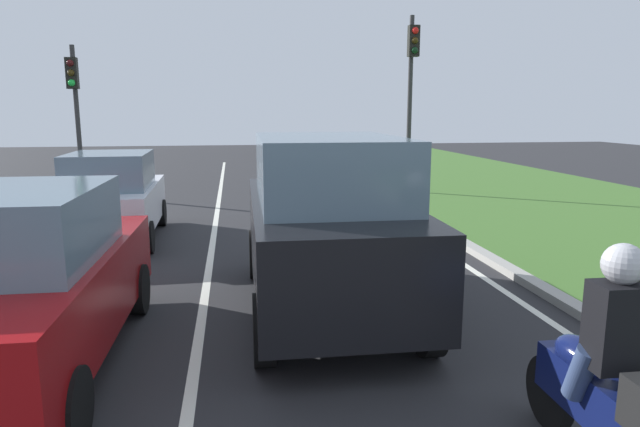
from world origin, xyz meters
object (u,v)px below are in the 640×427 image
(car_sedan_left_lane, at_px, (22,282))
(traffic_light_overhead_left, at_px, (75,97))
(motorcycle, at_px, (613,412))
(rider_person, at_px, (617,323))
(car_hatchback_far, at_px, (113,197))
(traffic_light_near_right, at_px, (412,76))
(car_suv_ahead, at_px, (327,223))

(car_sedan_left_lane, height_order, traffic_light_overhead_left, traffic_light_overhead_left)
(motorcycle, distance_m, rider_person, 0.62)
(motorcycle, bearing_deg, car_hatchback_far, 121.92)
(car_hatchback_far, bearing_deg, car_sedan_left_lane, -88.67)
(car_hatchback_far, xyz_separation_m, traffic_light_overhead_left, (-2.21, 6.27, 2.09))
(rider_person, bearing_deg, car_sedan_left_lane, 153.10)
(car_sedan_left_lane, distance_m, motorcycle, 5.28)
(car_sedan_left_lane, distance_m, traffic_light_near_right, 13.52)
(rider_person, relative_size, traffic_light_near_right, 0.22)
(car_suv_ahead, relative_size, traffic_light_near_right, 0.84)
(car_suv_ahead, height_order, motorcycle, car_suv_ahead)
(car_hatchback_far, xyz_separation_m, rider_person, (4.91, -8.27, 0.31))
(traffic_light_overhead_left, bearing_deg, car_suv_ahead, -62.00)
(traffic_light_overhead_left, bearing_deg, car_sedan_left_lane, -78.28)
(car_sedan_left_lane, bearing_deg, traffic_light_near_right, 56.40)
(car_sedan_left_lane, relative_size, traffic_light_overhead_left, 0.97)
(car_suv_ahead, height_order, traffic_light_overhead_left, traffic_light_overhead_left)
(car_suv_ahead, relative_size, motorcycle, 2.38)
(motorcycle, relative_size, traffic_light_near_right, 0.35)
(car_suv_ahead, xyz_separation_m, traffic_light_near_right, (4.24, 9.72, 2.43))
(car_sedan_left_lane, xyz_separation_m, motorcycle, (4.62, -2.54, -0.35))
(car_sedan_left_lane, bearing_deg, rider_person, -27.37)
(rider_person, height_order, traffic_light_near_right, traffic_light_near_right)
(car_hatchback_far, height_order, rider_person, car_hatchback_far)
(car_suv_ahead, bearing_deg, motorcycle, -69.08)
(traffic_light_near_right, bearing_deg, car_hatchback_far, -146.59)
(car_hatchback_far, distance_m, rider_person, 9.62)
(traffic_light_overhead_left, bearing_deg, rider_person, -63.89)
(car_suv_ahead, relative_size, traffic_light_overhead_left, 1.01)
(rider_person, bearing_deg, car_suv_ahead, 111.56)
(car_hatchback_far, xyz_separation_m, traffic_light_near_right, (7.79, 5.14, 2.71))
(traffic_light_near_right, relative_size, traffic_light_overhead_left, 1.20)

